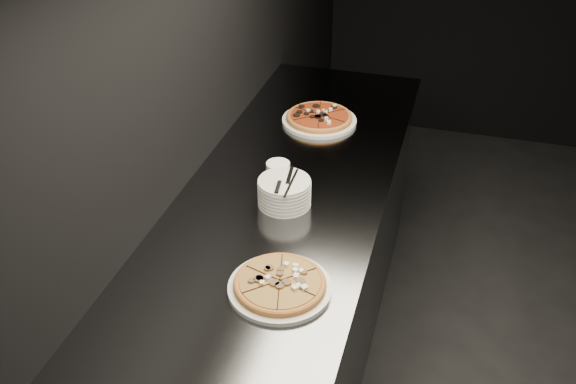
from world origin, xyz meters
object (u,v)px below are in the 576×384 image
(pizza_mushroom, at_px, (280,285))
(cutlery, at_px, (285,182))
(counter, at_px, (283,291))
(pizza_tomato, at_px, (319,118))
(plate_stack, at_px, (284,192))
(ramekin, at_px, (278,171))

(pizza_mushroom, xyz_separation_m, cutlery, (-0.11, 0.43, 0.08))
(counter, distance_m, cutlery, 0.56)
(counter, xyz_separation_m, pizza_mushroom, (0.14, -0.48, 0.48))
(pizza_tomato, bearing_deg, counter, -88.96)
(plate_stack, bearing_deg, pizza_mushroom, -75.30)
(pizza_tomato, bearing_deg, ramekin, -93.72)
(counter, xyz_separation_m, ramekin, (-0.04, 0.10, 0.50))
(plate_stack, xyz_separation_m, ramekin, (-0.07, 0.14, -0.01))
(cutlery, bearing_deg, pizza_tomato, 85.77)
(counter, distance_m, ramekin, 0.51)
(pizza_tomato, bearing_deg, cutlery, -86.61)
(counter, relative_size, ramekin, 27.37)
(pizza_mushroom, xyz_separation_m, ramekin, (-0.18, 0.58, 0.02))
(pizza_mushroom, bearing_deg, ramekin, 107.33)
(plate_stack, bearing_deg, pizza_tomato, 92.81)
(plate_stack, height_order, cutlery, cutlery)
(plate_stack, height_order, ramekin, plate_stack)
(counter, bearing_deg, ramekin, 114.55)
(pizza_tomato, bearing_deg, pizza_mushroom, -82.32)
(pizza_tomato, xyz_separation_m, plate_stack, (0.03, -0.66, 0.03))
(pizza_mushroom, height_order, ramekin, ramekin)
(counter, relative_size, pizza_tomato, 6.61)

